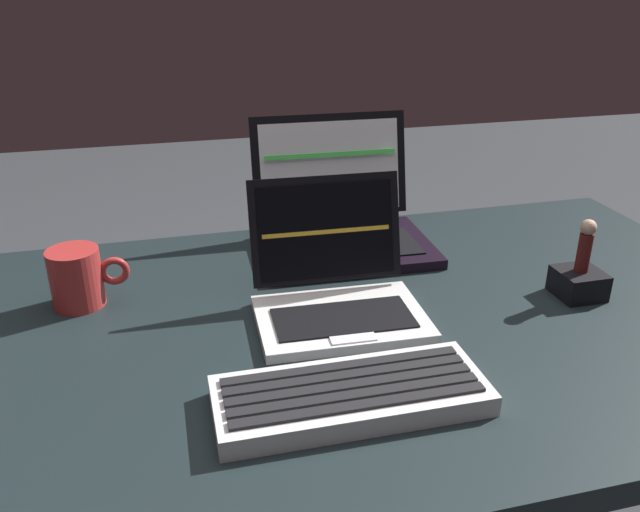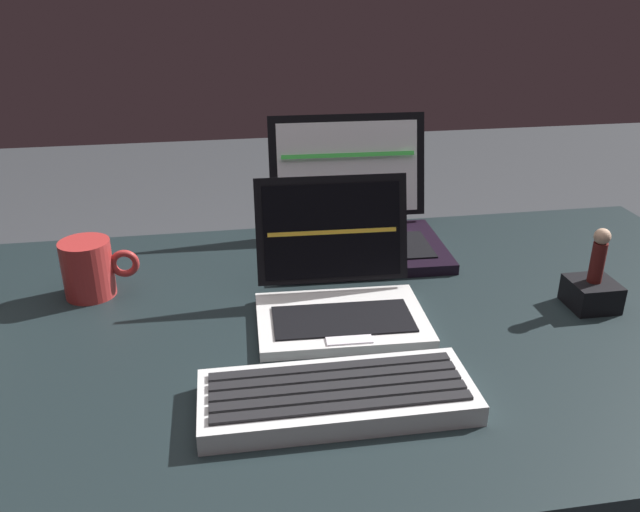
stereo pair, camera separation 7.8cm
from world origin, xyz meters
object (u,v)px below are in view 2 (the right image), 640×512
object	(u,v)px
laptop_rear	(355,224)
figurine_stand	(591,294)
external_keyboard	(337,396)
coffee_mug	(89,268)
figurine	(599,254)
laptop_front	(339,291)

from	to	relation	value
laptop_rear	figurine_stand	xyz separation A→B (m)	(0.33, -0.31, -0.02)
external_keyboard	coffee_mug	world-z (taller)	coffee_mug
figurine_stand	figurine	distance (m)	0.07
external_keyboard	coffee_mug	distance (m)	0.51
figurine_stand	laptop_front	bearing A→B (deg)	174.06
figurine_stand	figurine	size ratio (longest dim) A/B	0.81
laptop_rear	coffee_mug	xyz separation A→B (m)	(-0.49, -0.13, 0.00)
laptop_rear	coffee_mug	distance (m)	0.50
laptop_front	coffee_mug	size ratio (longest dim) A/B	2.12
laptop_front	figurine	world-z (taller)	laptop_front
figurine_stand	coffee_mug	bearing A→B (deg)	167.67
laptop_front	figurine_stand	distance (m)	0.42
external_keyboard	figurine_stand	world-z (taller)	figurine_stand
laptop_front	figurine_stand	bearing A→B (deg)	-5.94
laptop_rear	figurine	distance (m)	0.45
laptop_rear	external_keyboard	xyz separation A→B (m)	(-0.13, -0.50, -0.03)
laptop_rear	external_keyboard	bearing A→B (deg)	-104.68
laptop_rear	coffee_mug	size ratio (longest dim) A/B	2.66
laptop_front	coffee_mug	distance (m)	0.42
laptop_rear	figurine	xyz separation A→B (m)	(0.33, -0.31, 0.05)
figurine	laptop_rear	bearing A→B (deg)	136.93
laptop_front	external_keyboard	size ratio (longest dim) A/B	0.77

